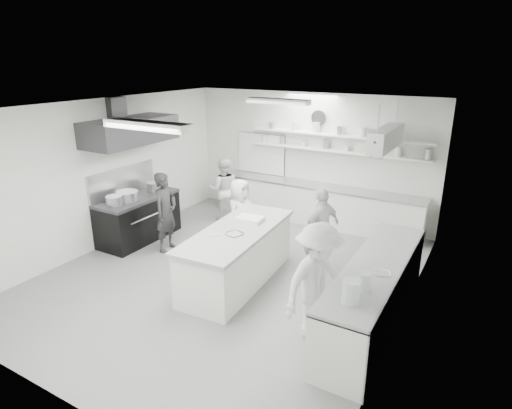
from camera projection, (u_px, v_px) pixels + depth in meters
The scene contains 27 objects.
floor at pixel (230, 275), 7.84m from camera, with size 6.00×7.00×0.02m, color gray.
ceiling at pixel (226, 106), 6.86m from camera, with size 6.00×7.00×0.02m, color silver.
wall_back at pixel (310, 157), 10.22m from camera, with size 6.00×0.04×3.00m, color silver.
wall_front at pixel (43, 285), 4.48m from camera, with size 6.00×0.04×3.00m, color silver.
wall_left at pixel (105, 174), 8.77m from camera, with size 0.04×7.00×3.00m, color silver.
wall_right at pixel (410, 229), 5.93m from camera, with size 0.04×7.00×3.00m, color silver.
stove at pixel (139, 219), 9.25m from camera, with size 0.80×1.80×0.90m, color black.
exhaust_hood at pixel (130, 131), 8.63m from camera, with size 0.85×2.00×0.50m, color #38383C.
back_counter at pixel (315, 204), 10.17m from camera, with size 5.00×0.60×0.92m, color white.
shelf_lower at pixel (337, 151), 9.70m from camera, with size 4.20×0.26×0.04m, color white.
shelf_upper at pixel (337, 135), 9.59m from camera, with size 4.20×0.26×0.04m, color white.
pass_through_window at pixel (262, 154), 10.83m from camera, with size 1.30×0.04×1.00m, color black.
wall_clock at pixel (319, 118), 9.78m from camera, with size 0.32×0.32×0.05m, color white.
right_counter at pixel (374, 295), 6.27m from camera, with size 0.74×3.30×0.94m, color white.
pot_rack at pixel (386, 138), 8.11m from camera, with size 0.30×1.60×0.40m, color #AFB0B2.
light_fixture_front at pixel (147, 125), 5.41m from camera, with size 1.30×0.25×0.10m, color white.
light_fixture_rear at pixel (278, 101), 8.36m from camera, with size 1.30×0.25×0.10m, color white.
prep_island at pixel (237, 257), 7.47m from camera, with size 0.94×2.53×0.93m, color white.
stove_pot at pixel (128, 197), 8.86m from camera, with size 0.45×0.45×0.23m, color #AFB0B2.
cook_stove at pixel (166, 212), 8.61m from camera, with size 0.59×0.39×1.63m, color #252525.
cook_back at pixel (224, 189), 10.28m from camera, with size 0.74×0.57×1.52m, color silver.
cook_island_left at pixel (240, 215), 8.65m from camera, with size 0.73×0.47×1.49m, color silver.
cook_island_right at pixel (321, 228), 7.93m from camera, with size 0.90×0.38×1.54m, color silver.
cook_right at pixel (317, 283), 5.81m from camera, with size 1.11×0.64×1.72m, color silver.
bowl_island_a at pixel (234, 235), 7.12m from camera, with size 0.28×0.28×0.07m, color #AFB0B2.
bowl_island_b at pixel (214, 236), 7.09m from camera, with size 0.20×0.20×0.06m, color white.
bowl_right at pixel (382, 274), 5.82m from camera, with size 0.23×0.23×0.06m, color white.
Camera 1 is at (3.91, -5.83, 3.75)m, focal length 30.22 mm.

